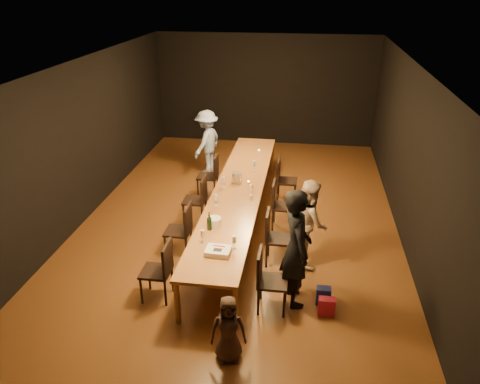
# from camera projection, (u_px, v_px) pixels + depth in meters

# --- Properties ---
(ground) EXTENTS (10.00, 10.00, 0.00)m
(ground) POSITION_uv_depth(u_px,v_px,m) (238.00, 224.00, 9.02)
(ground) COLOR #4B2112
(ground) RESTS_ON ground
(room_shell) EXTENTS (6.04, 10.04, 3.02)m
(room_shell) POSITION_uv_depth(u_px,v_px,m) (238.00, 120.00, 8.15)
(room_shell) COLOR black
(room_shell) RESTS_ON ground
(table) EXTENTS (0.90, 6.00, 0.75)m
(table) POSITION_uv_depth(u_px,v_px,m) (238.00, 191.00, 8.72)
(table) COLOR #9C672D
(table) RESTS_ON ground
(chair_right_0) EXTENTS (0.42, 0.42, 0.93)m
(chair_right_0) POSITION_uv_depth(u_px,v_px,m) (273.00, 281.00, 6.55)
(chair_right_0) COLOR black
(chair_right_0) RESTS_ON ground
(chair_right_1) EXTENTS (0.42, 0.42, 0.93)m
(chair_right_1) POSITION_uv_depth(u_px,v_px,m) (279.00, 238.00, 7.63)
(chair_right_1) COLOR black
(chair_right_1) RESTS_ON ground
(chair_right_2) EXTENTS (0.42, 0.42, 0.93)m
(chair_right_2) POSITION_uv_depth(u_px,v_px,m) (283.00, 206.00, 8.71)
(chair_right_2) COLOR black
(chair_right_2) RESTS_ON ground
(chair_right_3) EXTENTS (0.42, 0.42, 0.93)m
(chair_right_3) POSITION_uv_depth(u_px,v_px,m) (287.00, 180.00, 9.79)
(chair_right_3) COLOR black
(chair_right_3) RESTS_ON ground
(chair_left_0) EXTENTS (0.42, 0.42, 0.93)m
(chair_left_0) POSITION_uv_depth(u_px,v_px,m) (156.00, 271.00, 6.78)
(chair_left_0) COLOR black
(chair_left_0) RESTS_ON ground
(chair_left_1) EXTENTS (0.42, 0.42, 0.93)m
(chair_left_1) POSITION_uv_depth(u_px,v_px,m) (178.00, 230.00, 7.86)
(chair_left_1) COLOR black
(chair_left_1) RESTS_ON ground
(chair_left_2) EXTENTS (0.42, 0.42, 0.93)m
(chair_left_2) POSITION_uv_depth(u_px,v_px,m) (194.00, 200.00, 8.93)
(chair_left_2) COLOR black
(chair_left_2) RESTS_ON ground
(chair_left_3) EXTENTS (0.42, 0.42, 0.93)m
(chair_left_3) POSITION_uv_depth(u_px,v_px,m) (208.00, 176.00, 10.01)
(chair_left_3) COLOR black
(chair_left_3) RESTS_ON ground
(woman_birthday) EXTENTS (0.60, 0.75, 1.79)m
(woman_birthday) POSITION_uv_depth(u_px,v_px,m) (296.00, 248.00, 6.54)
(woman_birthday) COLOR black
(woman_birthday) RESTS_ON ground
(woman_tan) EXTENTS (0.69, 0.81, 1.47)m
(woman_tan) POSITION_uv_depth(u_px,v_px,m) (309.00, 222.00, 7.56)
(woman_tan) COLOR beige
(woman_tan) RESTS_ON ground
(man_blue) EXTENTS (0.84, 1.11, 1.52)m
(man_blue) POSITION_uv_depth(u_px,v_px,m) (207.00, 142.00, 11.16)
(man_blue) COLOR #94AEE5
(man_blue) RESTS_ON ground
(child) EXTENTS (0.49, 0.36, 0.91)m
(child) POSITION_uv_depth(u_px,v_px,m) (228.00, 329.00, 5.67)
(child) COLOR #3F2A23
(child) RESTS_ON ground
(gift_bag_red) EXTENTS (0.24, 0.13, 0.28)m
(gift_bag_red) POSITION_uv_depth(u_px,v_px,m) (327.00, 307.00, 6.55)
(gift_bag_red) COLOR #C31D43
(gift_bag_red) RESTS_ON ground
(gift_bag_blue) EXTENTS (0.21, 0.14, 0.26)m
(gift_bag_blue) POSITION_uv_depth(u_px,v_px,m) (323.00, 296.00, 6.79)
(gift_bag_blue) COLOR #2A3CB6
(gift_bag_blue) RESTS_ON ground
(birthday_cake) EXTENTS (0.37, 0.30, 0.08)m
(birthday_cake) POSITION_uv_depth(u_px,v_px,m) (218.00, 251.00, 6.66)
(birthday_cake) COLOR white
(birthday_cake) RESTS_ON table
(plate_stack) EXTENTS (0.27, 0.27, 0.12)m
(plate_stack) POSITION_uv_depth(u_px,v_px,m) (214.00, 221.00, 7.42)
(plate_stack) COLOR white
(plate_stack) RESTS_ON table
(champagne_bottle) EXTENTS (0.09, 0.09, 0.31)m
(champagne_bottle) POSITION_uv_depth(u_px,v_px,m) (209.00, 221.00, 7.24)
(champagne_bottle) COLOR black
(champagne_bottle) RESTS_ON table
(ice_bucket) EXTENTS (0.23, 0.23, 0.20)m
(ice_bucket) POSITION_uv_depth(u_px,v_px,m) (237.00, 178.00, 8.94)
(ice_bucket) COLOR #B6B5BA
(ice_bucket) RESTS_ON table
(wineglass_0) EXTENTS (0.06, 0.06, 0.21)m
(wineglass_0) POSITION_uv_depth(u_px,v_px,m) (203.00, 236.00, 6.91)
(wineglass_0) COLOR beige
(wineglass_0) RESTS_ON table
(wineglass_1) EXTENTS (0.06, 0.06, 0.21)m
(wineglass_1) POSITION_uv_depth(u_px,v_px,m) (234.00, 242.00, 6.76)
(wineglass_1) COLOR beige
(wineglass_1) RESTS_ON table
(wineglass_2) EXTENTS (0.06, 0.06, 0.21)m
(wineglass_2) POSITION_uv_depth(u_px,v_px,m) (216.00, 200.00, 8.04)
(wineglass_2) COLOR silver
(wineglass_2) RESTS_ON table
(wineglass_3) EXTENTS (0.06, 0.06, 0.21)m
(wineglass_3) POSITION_uv_depth(u_px,v_px,m) (251.00, 190.00, 8.41)
(wineglass_3) COLOR beige
(wineglass_3) RESTS_ON table
(wineglass_4) EXTENTS (0.06, 0.06, 0.21)m
(wineglass_4) POSITION_uv_depth(u_px,v_px,m) (223.00, 182.00, 8.74)
(wineglass_4) COLOR silver
(wineglass_4) RESTS_ON table
(wineglass_5) EXTENTS (0.06, 0.06, 0.21)m
(wineglass_5) POSITION_uv_depth(u_px,v_px,m) (254.00, 166.00, 9.50)
(wineglass_5) COLOR silver
(wineglass_5) RESTS_ON table
(tealight_near) EXTENTS (0.05, 0.05, 0.03)m
(tealight_near) POSITION_uv_depth(u_px,v_px,m) (226.00, 252.00, 6.69)
(tealight_near) COLOR #B2B7B2
(tealight_near) RESTS_ON table
(tealight_mid) EXTENTS (0.05, 0.05, 0.03)m
(tealight_mid) POSITION_uv_depth(u_px,v_px,m) (248.00, 182.00, 8.95)
(tealight_mid) COLOR #B2B7B2
(tealight_mid) RESTS_ON table
(tealight_far) EXTENTS (0.05, 0.05, 0.03)m
(tealight_far) POSITION_uv_depth(u_px,v_px,m) (259.00, 151.00, 10.57)
(tealight_far) COLOR #B2B7B2
(tealight_far) RESTS_ON table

